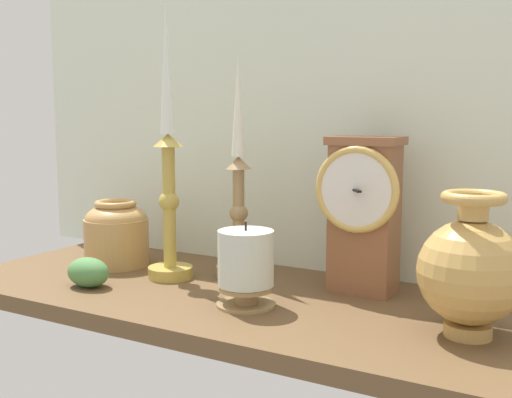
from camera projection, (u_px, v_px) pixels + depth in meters
ground_plane at (264, 304)px, 88.03cm from camera, size 100.00×36.00×2.40cm
back_wall at (319, 73)px, 99.47cm from camera, size 120.00×2.00×65.00cm
mantel_clock at (363, 211)px, 88.43cm from camera, size 12.29×9.31×22.74cm
candlestick_tall_left at (169, 176)px, 95.88cm from camera, size 7.13×7.13×43.05cm
candlestick_tall_center at (239, 200)px, 97.00cm from camera, size 7.32×7.32×35.03cm
brass_vase_bulbous at (470, 270)px, 70.80cm from camera, size 12.25×12.25×17.10cm
brass_vase_jar at (116, 232)px, 105.63cm from camera, size 11.03×11.03×11.32cm
pillar_candle_front at (243, 265)px, 83.02cm from camera, size 8.13×8.13×11.61cm
ivy_sprig at (88, 272)px, 92.52cm from camera, size 7.08×4.96×4.49cm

